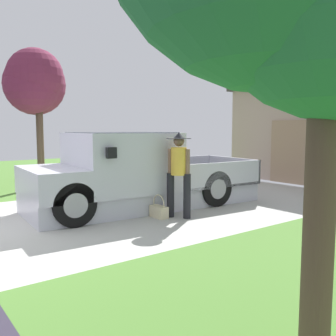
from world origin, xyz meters
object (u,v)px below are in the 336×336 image
pickup_truck (128,175)px  neighbor_tree (34,83)px  person_with_hat (179,169)px  handbag (159,211)px

pickup_truck → neighbor_tree: size_ratio=1.33×
pickup_truck → person_with_hat: bearing=-162.0°
handbag → person_with_hat: bearing=54.1°
pickup_truck → handbag: 1.26m
person_with_hat → neighbor_tree: bearing=-21.0°
person_with_hat → neighbor_tree: neighbor_tree is taller
handbag → neighbor_tree: 6.06m
pickup_truck → handbag: pickup_truck is taller
handbag → neighbor_tree: size_ratio=0.11×
person_with_hat → pickup_truck: bearing=-16.9°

